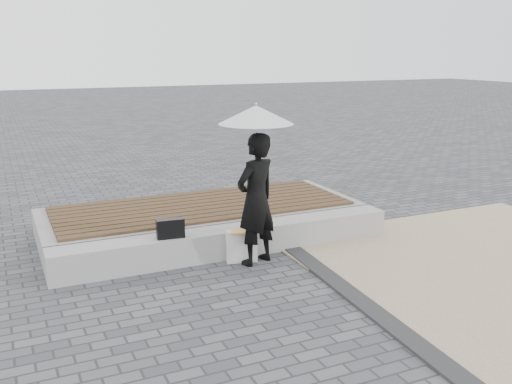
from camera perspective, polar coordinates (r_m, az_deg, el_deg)
ground at (r=6.89m, az=2.62°, el=-10.37°), size 80.00×80.00×0.00m
terrazzo_zone at (r=8.42m, az=24.18°, el=-6.94°), size 5.00×5.00×0.02m
edging_band at (r=6.86m, az=10.25°, el=-10.57°), size 0.61×5.20×0.04m
seating_ledge at (r=8.17m, az=-2.53°, el=-4.88°), size 5.00×0.45×0.40m
timber_platform at (r=9.24m, az=-5.35°, el=-2.68°), size 5.00×2.00×0.40m
timber_decking at (r=9.18m, az=-5.38°, el=-1.36°), size 4.60×1.80×0.04m
woman at (r=7.64m, az=0.00°, el=-0.74°), size 0.77×0.65×1.80m
parasol at (r=7.44m, az=0.00°, el=7.71°), size 0.98×0.98×1.25m
handbag at (r=7.71m, az=-8.54°, el=-3.61°), size 0.38×0.17×0.26m
canvas_tote at (r=7.90m, az=-1.48°, el=-5.38°), size 0.45×0.27×0.44m
magazine at (r=7.79m, az=-1.34°, el=-3.91°), size 0.38×0.33×0.01m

